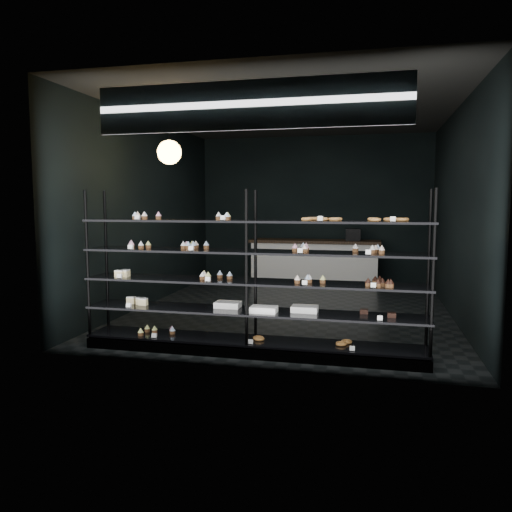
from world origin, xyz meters
name	(u,v)px	position (x,y,z in m)	size (l,w,h in m)	color
room	(292,213)	(0.00, 0.00, 1.60)	(5.01, 6.01, 3.20)	black
display_shelf	(249,300)	(-0.10, -2.45, 0.63)	(4.00, 0.50, 1.91)	black
signage	(247,105)	(0.00, -2.93, 2.75)	(3.30, 0.05, 0.50)	#0C0E40
pendant_lamp	(169,152)	(-1.47, -1.48, 2.45)	(0.33, 0.33, 0.89)	black
service_counter	(315,262)	(0.10, 2.50, 0.50)	(2.72, 0.65, 1.23)	silver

